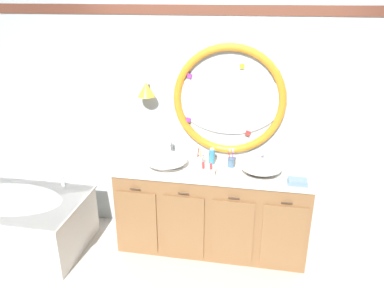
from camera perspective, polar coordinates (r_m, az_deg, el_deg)
name	(u,v)px	position (r m, az deg, el deg)	size (l,w,h in m)	color
ground_plane	(209,262)	(3.89, 2.52, -17.37)	(14.00, 14.00, 0.00)	silver
back_wall_assembly	(219,116)	(3.77, 4.16, 4.18)	(6.40, 0.26, 2.60)	silver
vanity_counter	(212,208)	(3.85, 3.02, -9.69)	(1.89, 0.60, 0.89)	olive
bathtub	(12,217)	(4.33, -25.61, -9.95)	(1.51, 0.87, 0.66)	white
sink_basin_left	(166,160)	(3.67, -3.97, -2.45)	(0.41, 0.41, 0.13)	white
sink_basin_right	(261,167)	(3.57, 10.43, -3.42)	(0.38, 0.38, 0.14)	white
faucet_set_left	(171,151)	(3.87, -3.16, -1.09)	(0.24, 0.12, 0.18)	silver
faucet_set_right	(261,158)	(3.77, 10.46, -2.10)	(0.22, 0.14, 0.16)	silver
toothbrush_holder_left	(199,160)	(3.67, 1.06, -2.47)	(0.09, 0.09, 0.22)	silver
toothbrush_holder_right	(231,162)	(3.68, 5.95, -2.66)	(0.08, 0.08, 0.19)	slate
soap_dispenser	(212,156)	(3.72, 3.02, -1.87)	(0.06, 0.07, 0.17)	#388EBC
folded_hand_towel	(298,182)	(3.47, 15.67, -5.51)	(0.18, 0.12, 0.05)	#7593A8
toiletry_basket	(207,171)	(3.53, 2.29, -4.06)	(0.16, 0.10, 0.11)	beige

